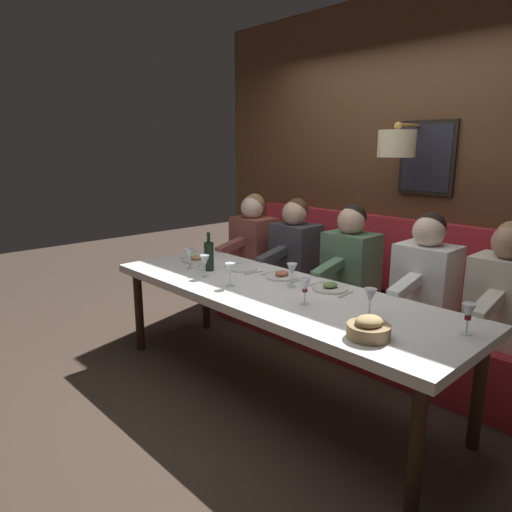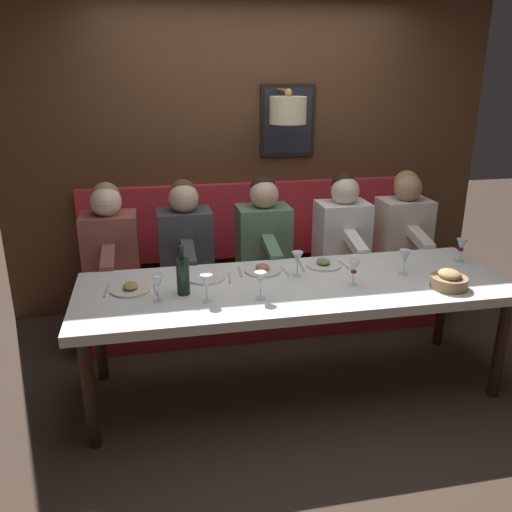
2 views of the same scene
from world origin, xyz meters
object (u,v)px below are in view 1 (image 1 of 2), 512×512
dining_table (275,298)px  bread_bowl (369,328)px  wine_glass_2 (305,286)px  diner_farthest (253,237)px  wine_glass_6 (230,270)px  wine_glass_4 (468,313)px  diner_nearest (505,288)px  wine_glass_0 (370,297)px  diner_near (426,272)px  diner_far (295,246)px  wine_bottle (209,256)px  diner_middle (350,257)px  wine_glass_3 (205,261)px  wine_glass_1 (190,254)px  wine_glass_5 (292,270)px

dining_table → bread_bowl: 0.93m
wine_glass_2 → diner_farthest: bearing=57.0°
bread_bowl → wine_glass_6: bearing=86.6°
wine_glass_4 → bread_bowl: 0.52m
diner_nearest → diner_farthest: 2.31m
wine_glass_0 → wine_glass_2: bearing=105.6°
wine_glass_2 → wine_glass_4: 0.91m
diner_near → wine_glass_0: (-0.86, -0.10, 0.04)m
diner_nearest → diner_far: bearing=90.0°
diner_far → wine_bottle: (-0.91, 0.08, 0.04)m
dining_table → diner_far: 1.08m
diner_near → bread_bowl: size_ratio=3.60×
diner_farthest → wine_glass_6: (-1.06, -0.90, 0.04)m
diner_middle → wine_glass_2: bearing=-160.0°
diner_near → wine_glass_2: diner_near is taller
wine_glass_3 → bread_bowl: 1.47m
diner_middle → bread_bowl: (-1.13, -0.91, -0.03)m
wine_glass_1 → diner_nearest: bearing=-63.7°
wine_glass_1 → wine_bottle: size_ratio=0.55×
wine_glass_2 → wine_glass_6: bearing=98.0°
dining_table → wine_glass_0: bearing=-88.7°
wine_glass_1 → wine_glass_3: size_ratio=1.00×
wine_glass_6 → wine_glass_2: bearing=-82.0°
dining_table → wine_glass_6: 0.36m
diner_near → dining_table: bearing=144.7°
diner_nearest → diner_near: same height
wine_glass_2 → wine_glass_6: same height
wine_glass_2 → wine_glass_4: bearing=-74.0°
diner_farthest → diner_near: bearing=-90.0°
wine_bottle → bread_bowl: (-0.22, -1.58, -0.07)m
wine_glass_0 → wine_bottle: 1.42m
dining_table → bread_bowl: bread_bowl is taller
wine_bottle → wine_glass_3: bearing=-137.2°
wine_glass_1 → wine_bottle: wine_bottle is taller
wine_glass_1 → wine_bottle: (0.08, -0.15, -0.00)m
wine_glass_1 → wine_glass_0: bearing=-85.7°
diner_middle → diner_farthest: 1.15m
bread_bowl → wine_bottle: bearing=82.1°
wine_glass_1 → wine_bottle: bearing=-62.7°
wine_glass_1 → wine_glass_4: (0.26, -2.05, -0.00)m
wine_glass_5 → wine_glass_6: 0.42m
diner_middle → wine_bottle: (-0.91, 0.68, 0.04)m
wine_glass_4 → wine_glass_5: 1.17m
diner_farthest → wine_glass_5: (-0.76, -1.20, 0.04)m
dining_table → wine_bottle: wine_bottle is taller
wine_glass_1 → dining_table: bearing=-83.1°
diner_nearest → diner_farthest: bearing=90.0°
wine_glass_5 → wine_glass_3: bearing=114.4°
diner_nearest → wine_glass_4: size_ratio=4.82×
diner_far → wine_glass_0: 1.60m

